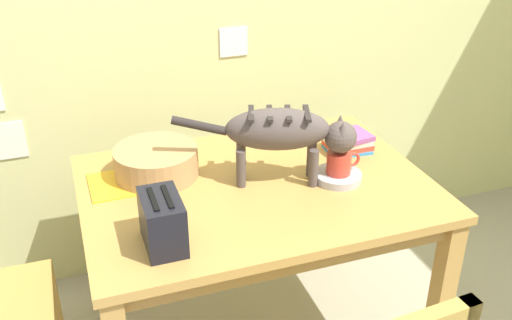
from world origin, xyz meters
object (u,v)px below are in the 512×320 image
cat (286,132)px  magazine (126,182)px  book_stack (348,142)px  saucer_bowl (338,176)px  wicker_basket (156,162)px  coffee_mug (340,163)px  toaster (162,222)px  dining_table (256,203)px

cat → magazine: 0.63m
book_stack → saucer_bowl: bearing=-125.1°
magazine → wicker_basket: wicker_basket is taller
coffee_mug → book_stack: size_ratio=0.71×
saucer_bowl → magazine: size_ratio=0.66×
magazine → toaster: (0.06, -0.43, 0.08)m
cat → magazine: size_ratio=2.40×
magazine → toaster: toaster is taller
wicker_basket → toaster: size_ratio=1.60×
dining_table → wicker_basket: (-0.34, 0.19, 0.15)m
cat → saucer_bowl: (0.19, -0.06, -0.19)m
coffee_mug → magazine: coffee_mug is taller
magazine → wicker_basket: size_ratio=0.85×
book_stack → toaster: (-0.86, -0.41, 0.05)m
book_stack → magazine: bearing=178.5°
magazine → book_stack: size_ratio=1.42×
dining_table → toaster: (-0.40, -0.27, 0.17)m
saucer_bowl → wicker_basket: bearing=157.7°
book_stack → wicker_basket: bearing=176.7°
cat → magazine: bearing=-88.7°
cat → toaster: size_ratio=3.25×
book_stack → toaster: bearing=-154.4°
dining_table → cat: bearing=-6.2°
book_stack → wicker_basket: size_ratio=0.60×
cat → book_stack: 0.41m
book_stack → coffee_mug: bearing=-124.5°
dining_table → coffee_mug: size_ratio=9.57×
wicker_basket → toaster: bearing=-98.1°
cat → magazine: (-0.57, 0.18, -0.20)m
dining_table → coffee_mug: 0.35m
coffee_mug → wicker_basket: 0.70m
toaster → coffee_mug: bearing=15.3°
saucer_bowl → wicker_basket: size_ratio=0.56×
saucer_bowl → magazine: saucer_bowl is taller
dining_table → wicker_basket: size_ratio=4.04×
cat → saucer_bowl: cat is taller
cat → wicker_basket: bearing=-95.4°
saucer_bowl → coffee_mug: bearing=0.0°
coffee_mug → wicker_basket: coffee_mug is taller
toaster → saucer_bowl: bearing=15.3°
magazine → book_stack: (0.91, -0.02, 0.03)m
coffee_mug → magazine: size_ratio=0.50×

